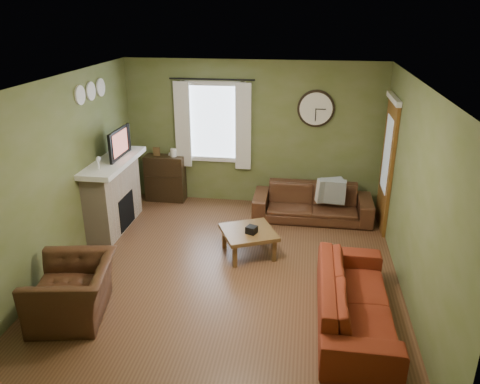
# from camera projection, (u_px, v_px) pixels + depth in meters

# --- Properties ---
(floor) EXTENTS (4.60, 5.20, 0.00)m
(floor) POSITION_uv_depth(u_px,v_px,m) (229.00, 272.00, 6.49)
(floor) COLOR brown
(floor) RESTS_ON ground
(ceiling) EXTENTS (4.60, 5.20, 0.00)m
(ceiling) POSITION_uv_depth(u_px,v_px,m) (227.00, 82.00, 5.52)
(ceiling) COLOR white
(ceiling) RESTS_ON ground
(wall_left) EXTENTS (0.00, 5.20, 2.60)m
(wall_left) POSITION_uv_depth(u_px,v_px,m) (60.00, 176.00, 6.32)
(wall_left) COLOR #5C6738
(wall_left) RESTS_ON ground
(wall_right) EXTENTS (0.00, 5.20, 2.60)m
(wall_right) POSITION_uv_depth(u_px,v_px,m) (414.00, 195.00, 5.69)
(wall_right) COLOR #5C6738
(wall_right) RESTS_ON ground
(wall_back) EXTENTS (4.60, 0.00, 2.60)m
(wall_back) POSITION_uv_depth(u_px,v_px,m) (252.00, 134.00, 8.40)
(wall_back) COLOR #5C6738
(wall_back) RESTS_ON ground
(wall_front) EXTENTS (4.60, 0.00, 2.60)m
(wall_front) POSITION_uv_depth(u_px,v_px,m) (171.00, 303.00, 3.62)
(wall_front) COLOR #5C6738
(wall_front) RESTS_ON ground
(fireplace) EXTENTS (0.40, 1.40, 1.10)m
(fireplace) POSITION_uv_depth(u_px,v_px,m) (114.00, 196.00, 7.63)
(fireplace) COLOR tan
(fireplace) RESTS_ON floor
(firebox) EXTENTS (0.04, 0.60, 0.55)m
(firebox) POSITION_uv_depth(u_px,v_px,m) (126.00, 211.00, 7.69)
(firebox) COLOR black
(firebox) RESTS_ON fireplace
(mantel) EXTENTS (0.58, 1.60, 0.08)m
(mantel) POSITION_uv_depth(u_px,v_px,m) (112.00, 162.00, 7.40)
(mantel) COLOR white
(mantel) RESTS_ON fireplace
(tv) EXTENTS (0.08, 0.60, 0.35)m
(tv) POSITION_uv_depth(u_px,v_px,m) (115.00, 146.00, 7.46)
(tv) COLOR black
(tv) RESTS_ON mantel
(tv_screen) EXTENTS (0.02, 0.62, 0.36)m
(tv_screen) POSITION_uv_depth(u_px,v_px,m) (120.00, 143.00, 7.43)
(tv_screen) COLOR #994C3F
(tv_screen) RESTS_ON mantel
(medallion_left) EXTENTS (0.28, 0.28, 0.03)m
(medallion_left) POSITION_uv_depth(u_px,v_px,m) (80.00, 95.00, 6.70)
(medallion_left) COLOR white
(medallion_left) RESTS_ON wall_left
(medallion_mid) EXTENTS (0.28, 0.28, 0.03)m
(medallion_mid) POSITION_uv_depth(u_px,v_px,m) (91.00, 91.00, 7.02)
(medallion_mid) COLOR white
(medallion_mid) RESTS_ON wall_left
(medallion_right) EXTENTS (0.28, 0.28, 0.03)m
(medallion_right) POSITION_uv_depth(u_px,v_px,m) (101.00, 87.00, 7.34)
(medallion_right) COLOR white
(medallion_right) RESTS_ON wall_left
(window_pane) EXTENTS (1.00, 0.02, 1.30)m
(window_pane) POSITION_uv_depth(u_px,v_px,m) (214.00, 122.00, 8.40)
(window_pane) COLOR silver
(window_pane) RESTS_ON wall_back
(curtain_rod) EXTENTS (0.03, 0.03, 1.50)m
(curtain_rod) POSITION_uv_depth(u_px,v_px,m) (212.00, 79.00, 8.02)
(curtain_rod) COLOR black
(curtain_rod) RESTS_ON wall_back
(curtain_left) EXTENTS (0.28, 0.04, 1.55)m
(curtain_left) POSITION_uv_depth(u_px,v_px,m) (183.00, 125.00, 8.40)
(curtain_left) COLOR silver
(curtain_left) RESTS_ON wall_back
(curtain_right) EXTENTS (0.28, 0.04, 1.55)m
(curtain_right) POSITION_uv_depth(u_px,v_px,m) (243.00, 127.00, 8.25)
(curtain_right) COLOR silver
(curtain_right) RESTS_ON wall_back
(wall_clock) EXTENTS (0.64, 0.06, 0.64)m
(wall_clock) POSITION_uv_depth(u_px,v_px,m) (316.00, 109.00, 8.01)
(wall_clock) COLOR white
(wall_clock) RESTS_ON wall_back
(door) EXTENTS (0.05, 0.90, 2.10)m
(door) POSITION_uv_depth(u_px,v_px,m) (387.00, 166.00, 7.49)
(door) COLOR brown
(door) RESTS_ON floor
(bookshelf) EXTENTS (0.73, 0.31, 0.87)m
(bookshelf) POSITION_uv_depth(u_px,v_px,m) (165.00, 178.00, 8.77)
(bookshelf) COLOR black
(bookshelf) RESTS_ON floor
(book) EXTENTS (0.22, 0.26, 0.02)m
(book) POSITION_uv_depth(u_px,v_px,m) (168.00, 149.00, 8.70)
(book) COLOR brown
(book) RESTS_ON bookshelf
(sofa_brown) EXTENTS (2.01, 0.79, 0.59)m
(sofa_brown) POSITION_uv_depth(u_px,v_px,m) (312.00, 203.00, 8.04)
(sofa_brown) COLOR #3F2315
(sofa_brown) RESTS_ON floor
(pillow_left) EXTENTS (0.44, 0.27, 0.43)m
(pillow_left) POSITION_uv_depth(u_px,v_px,m) (329.00, 190.00, 7.89)
(pillow_left) COLOR gray
(pillow_left) RESTS_ON sofa_brown
(pillow_right) EXTENTS (0.44, 0.18, 0.42)m
(pillow_right) POSITION_uv_depth(u_px,v_px,m) (333.00, 191.00, 7.83)
(pillow_right) COLOR gray
(pillow_right) RESTS_ON sofa_brown
(sofa_red) EXTENTS (0.82, 2.10, 0.61)m
(sofa_red) POSITION_uv_depth(u_px,v_px,m) (355.00, 300.00, 5.36)
(sofa_red) COLOR maroon
(sofa_red) RESTS_ON floor
(armchair) EXTENTS (1.08, 1.18, 0.67)m
(armchair) POSITION_uv_depth(u_px,v_px,m) (73.00, 291.00, 5.48)
(armchair) COLOR #3F2315
(armchair) RESTS_ON floor
(coffee_table) EXTENTS (0.97, 0.97, 0.39)m
(coffee_table) POSITION_uv_depth(u_px,v_px,m) (248.00, 242.00, 6.89)
(coffee_table) COLOR brown
(coffee_table) RESTS_ON floor
(tissue_box) EXTENTS (0.18, 0.18, 0.11)m
(tissue_box) POSITION_uv_depth(u_px,v_px,m) (252.00, 232.00, 6.74)
(tissue_box) COLOR black
(tissue_box) RESTS_ON coffee_table
(wine_glass_a) EXTENTS (0.07, 0.07, 0.19)m
(wine_glass_a) POSITION_uv_depth(u_px,v_px,m) (98.00, 164.00, 6.89)
(wine_glass_a) COLOR white
(wine_glass_a) RESTS_ON mantel
(wine_glass_b) EXTENTS (0.07, 0.07, 0.20)m
(wine_glass_b) POSITION_uv_depth(u_px,v_px,m) (99.00, 163.00, 6.90)
(wine_glass_b) COLOR white
(wine_glass_b) RESTS_ON mantel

